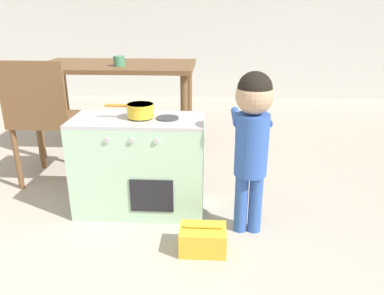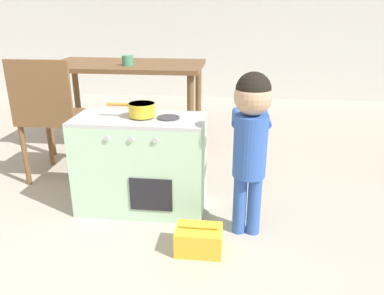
% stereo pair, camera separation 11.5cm
% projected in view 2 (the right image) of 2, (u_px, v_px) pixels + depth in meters
% --- Properties ---
extents(play_kitchen, '(0.75, 0.36, 0.58)m').
position_uv_depth(play_kitchen, '(141.00, 164.00, 2.23)').
color(play_kitchen, '#B2DBB7').
rests_on(play_kitchen, ground_plane).
extents(toy_pot, '(0.28, 0.15, 0.08)m').
position_uv_depth(toy_pot, '(141.00, 109.00, 2.11)').
color(toy_pot, yellow).
rests_on(toy_pot, play_kitchen).
extents(child_figure, '(0.20, 0.35, 0.88)m').
position_uv_depth(child_figure, '(251.00, 130.00, 1.87)').
color(child_figure, '#335BB7').
rests_on(child_figure, ground_plane).
extents(toy_basket, '(0.23, 0.16, 0.15)m').
position_uv_depth(toy_basket, '(199.00, 240.00, 1.88)').
color(toy_basket, gold).
rests_on(toy_basket, ground_plane).
extents(dining_table, '(1.29, 0.72, 0.73)m').
position_uv_depth(dining_table, '(126.00, 75.00, 3.16)').
color(dining_table, brown).
rests_on(dining_table, ground_plane).
extents(dining_chair_near, '(0.42, 0.42, 0.86)m').
position_uv_depth(dining_chair_near, '(52.00, 115.00, 2.55)').
color(dining_chair_near, brown).
rests_on(dining_chair_near, ground_plane).
extents(cup_on_table, '(0.09, 0.09, 0.08)m').
position_uv_depth(cup_on_table, '(128.00, 61.00, 2.97)').
color(cup_on_table, '#478E66').
rests_on(cup_on_table, dining_table).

